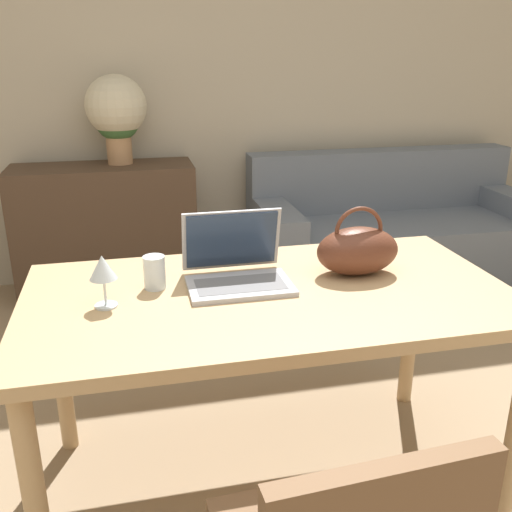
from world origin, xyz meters
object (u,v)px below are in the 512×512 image
(handbag, at_px, (358,250))
(laptop, at_px, (236,264))
(couch, at_px, (392,236))
(flower_vase, at_px, (116,112))
(wine_glass, at_px, (103,270))
(drinking_glass, at_px, (155,272))

(handbag, bearing_deg, laptop, 176.41)
(couch, height_order, flower_vase, flower_vase)
(laptop, distance_m, wine_glass, 0.43)
(couch, relative_size, laptop, 5.55)
(wine_glass, relative_size, flower_vase, 0.31)
(handbag, bearing_deg, drinking_glass, 177.85)
(laptop, distance_m, handbag, 0.41)
(couch, height_order, drinking_glass, drinking_glass)
(wine_glass, relative_size, handbag, 0.57)
(handbag, xyz_separation_m, flower_vase, (-0.77, 1.85, 0.29))
(laptop, distance_m, flower_vase, 1.88)
(drinking_glass, xyz_separation_m, flower_vase, (-0.10, 1.82, 0.32))
(couch, relative_size, handbag, 6.48)
(drinking_glass, relative_size, flower_vase, 0.21)
(wine_glass, height_order, handbag, handbag)
(drinking_glass, distance_m, wine_glass, 0.20)
(couch, xyz_separation_m, drinking_glass, (-1.62, -1.60, 0.50))
(couch, bearing_deg, laptop, -130.33)
(laptop, bearing_deg, wine_glass, -165.01)
(drinking_glass, distance_m, handbag, 0.68)
(wine_glass, distance_m, flower_vase, 1.95)
(flower_vase, bearing_deg, couch, -7.38)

